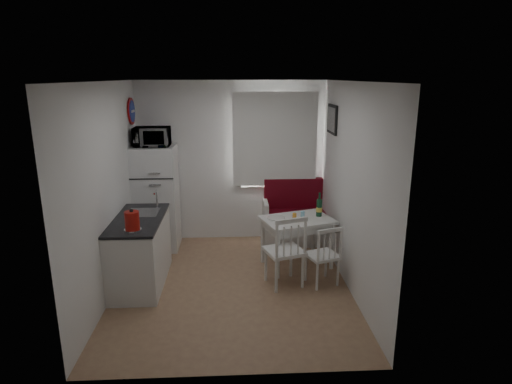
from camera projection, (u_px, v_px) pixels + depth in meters
floor at (233, 285)px, 5.61m from camera, size 3.00×3.50×0.02m
ceiling at (229, 81)px, 4.93m from camera, size 3.00×3.50×0.02m
wall_back at (231, 162)px, 6.96m from camera, size 3.00×0.02×2.60m
wall_front at (230, 243)px, 3.59m from camera, size 3.00×0.02×2.60m
wall_left at (108, 192)px, 5.20m from camera, size 0.02×3.50×2.60m
wall_right at (351, 188)px, 5.35m from camera, size 0.02×3.50×2.60m
window at (275, 142)px, 6.88m from camera, size 1.22×0.06×1.47m
curtain at (275, 140)px, 6.80m from camera, size 1.35×0.02×1.50m
kitchen_counter at (140, 250)px, 5.58m from camera, size 0.62×1.32×1.16m
wall_sign at (132, 111)px, 6.37m from camera, size 0.03×0.40×0.40m
picture_frame at (332, 119)px, 6.21m from camera, size 0.04×0.52×0.42m
bench at (306, 221)px, 7.05m from camera, size 1.44×0.55×1.03m
dining_table at (297, 224)px, 6.05m from camera, size 1.11×0.93×0.71m
chair_left at (285, 244)px, 5.40m from camera, size 0.57×0.56×0.52m
chair_right at (324, 250)px, 5.46m from camera, size 0.49×0.48×0.44m
fridge at (156, 198)px, 6.69m from camera, size 0.65×0.65×1.63m
microwave at (152, 137)px, 6.39m from camera, size 0.52×0.35×0.29m
kettle at (132, 221)px, 4.96m from camera, size 0.20×0.20×0.27m
wine_bottle at (319, 204)px, 6.10m from camera, size 0.09×0.09×0.35m
drinking_glass_orange at (295, 217)px, 5.96m from camera, size 0.06×0.06×0.10m
drinking_glass_blue at (303, 214)px, 6.07m from camera, size 0.06×0.06×0.09m
plate at (276, 218)px, 6.03m from camera, size 0.25×0.25×0.02m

